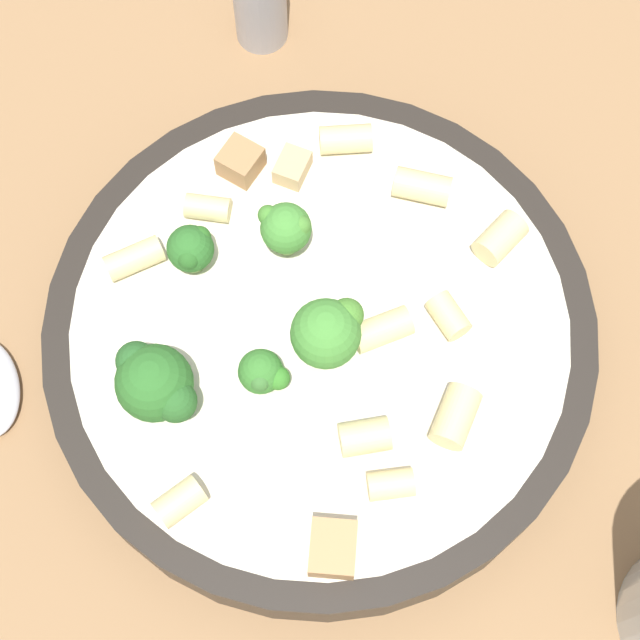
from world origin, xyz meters
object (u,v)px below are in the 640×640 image
broccoli_floret_4 (192,248)px  chicken_chunk_1 (333,549)px  rigatoni_8 (365,437)px  chicken_chunk_0 (292,167)px  broccoli_floret_1 (263,373)px  rigatoni_10 (208,208)px  broccoli_floret_3 (333,330)px  rigatoni_7 (134,258)px  rigatoni_5 (346,139)px  rigatoni_9 (448,316)px  rigatoni_6 (422,186)px  pasta_bowl (320,338)px  rigatoni_1 (456,417)px  broccoli_floret_0 (155,383)px  broccoli_floret_2 (286,228)px  rigatoni_2 (180,502)px  rigatoni_0 (391,484)px  rigatoni_4 (500,238)px  rigatoni_3 (382,330)px  chicken_chunk_2 (240,161)px

broccoli_floret_4 → chicken_chunk_1: broccoli_floret_4 is taller
rigatoni_8 → chicken_chunk_0: rigatoni_8 is taller
broccoli_floret_1 → rigatoni_10: broccoli_floret_1 is taller
broccoli_floret_3 → rigatoni_7: broccoli_floret_3 is taller
rigatoni_7 → rigatoni_5: bearing=19.8°
rigatoni_9 → chicken_chunk_1: (-0.08, -0.10, 0.00)m
rigatoni_6 → rigatoni_10: 0.11m
pasta_bowl → rigatoni_1: bearing=-50.1°
rigatoni_1 → rigatoni_7: bearing=139.3°
pasta_bowl → rigatoni_9: bearing=-10.0°
broccoli_floret_0 → rigatoni_8: bearing=-25.8°
broccoli_floret_2 → chicken_chunk_0: broccoli_floret_2 is taller
pasta_bowl → rigatoni_2: 0.11m
rigatoni_0 → rigatoni_10: same height
rigatoni_5 → rigatoni_9: 0.11m
broccoli_floret_4 → rigatoni_7: 0.03m
rigatoni_2 → rigatoni_4: bearing=27.8°
rigatoni_9 → broccoli_floret_3: bearing=180.0°
rigatoni_6 → rigatoni_3: bearing=-118.8°
rigatoni_5 → chicken_chunk_2: (-0.06, -0.00, 0.00)m
broccoli_floret_3 → rigatoni_10: broccoli_floret_3 is taller
pasta_bowl → rigatoni_7: rigatoni_7 is taller
broccoli_floret_1 → rigatoni_8: broccoli_floret_1 is taller
rigatoni_5 → pasta_bowl: bearing=-110.4°
rigatoni_3 → chicken_chunk_1: 0.11m
rigatoni_8 → broccoli_floret_3: bearing=94.2°
rigatoni_1 → broccoli_floret_4: bearing=133.8°
chicken_chunk_0 → rigatoni_6: bearing=-23.4°
rigatoni_3 → broccoli_floret_0: bearing=-176.4°
broccoli_floret_2 → broccoli_floret_3: broccoli_floret_3 is taller
broccoli_floret_3 → rigatoni_4: size_ratio=1.54×
rigatoni_3 → rigatoni_5: same height
rigatoni_4 → rigatoni_9: size_ratio=1.18×
broccoli_floret_4 → rigatoni_1: 0.16m
broccoli_floret_2 → chicken_chunk_0: bearing=74.0°
rigatoni_7 → rigatoni_2: bearing=-89.7°
rigatoni_2 → chicken_chunk_2: chicken_chunk_2 is taller
rigatoni_5 → rigatoni_1: bearing=-84.5°
broccoli_floret_1 → broccoli_floret_3: bearing=18.4°
broccoli_floret_2 → chicken_chunk_1: 0.16m
chicken_chunk_1 → pasta_bowl: bearing=80.1°
pasta_bowl → broccoli_floret_1: 0.05m
rigatoni_0 → chicken_chunk_0: bearing=92.8°
rigatoni_0 → rigatoni_6: bearing=69.8°
broccoli_floret_3 → chicken_chunk_2: bearing=102.7°
rigatoni_0 → rigatoni_1: (0.04, 0.02, 0.00)m
rigatoni_2 → rigatoni_5: 0.21m
rigatoni_2 → rigatoni_6: 0.21m
rigatoni_2 → rigatoni_6: size_ratio=0.78×
broccoli_floret_2 → rigatoni_5: bearing=50.1°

